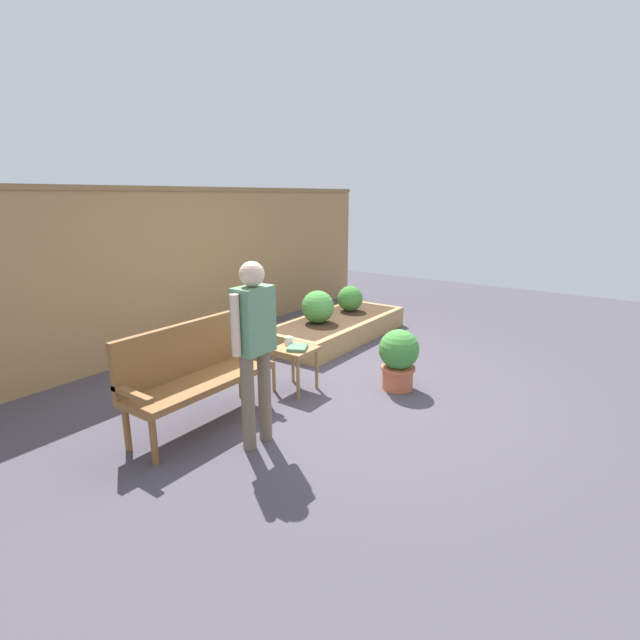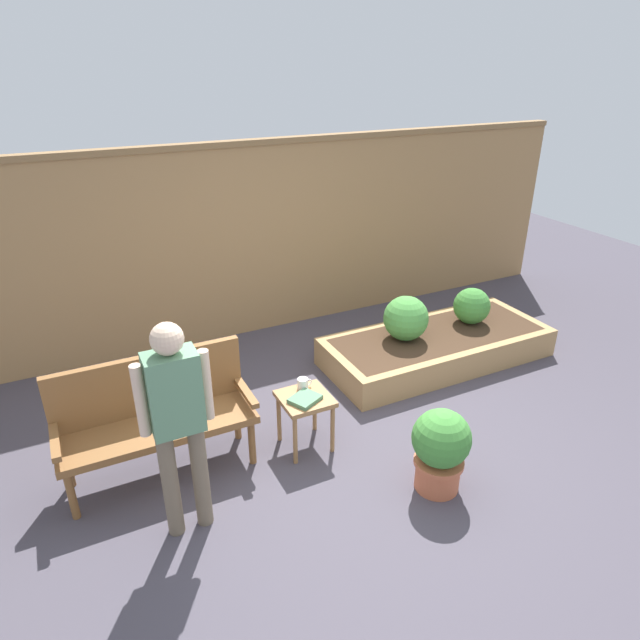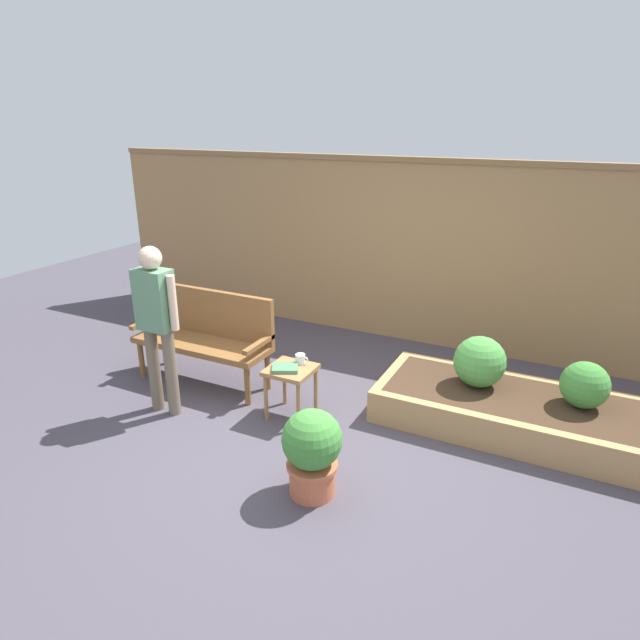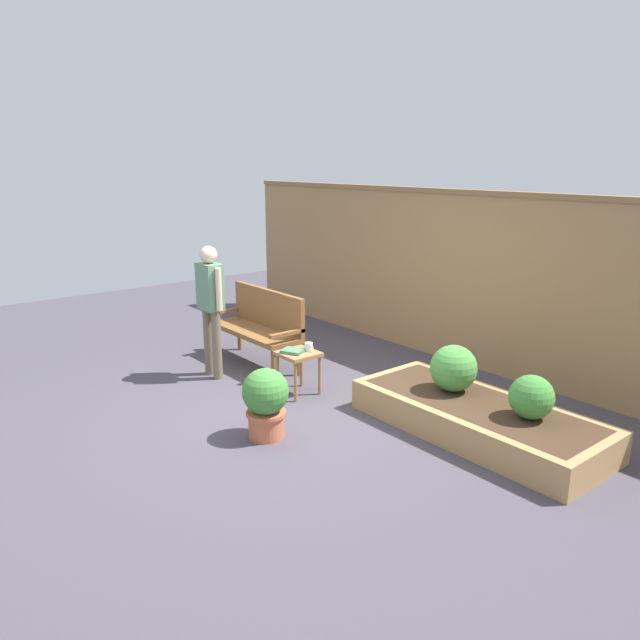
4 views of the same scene
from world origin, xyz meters
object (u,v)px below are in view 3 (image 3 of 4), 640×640
at_px(side_table, 291,376).
at_px(shrub_far_corner, 585,385).
at_px(book_on_table, 285,368).
at_px(shrub_near_bench, 480,362).
at_px(potted_boxwood, 312,449).
at_px(person_by_bench, 157,317).
at_px(garden_bench, 207,330).
at_px(cup_on_table, 301,359).

relative_size(side_table, shrub_far_corner, 1.22).
relative_size(book_on_table, shrub_near_bench, 0.49).
relative_size(potted_boxwood, person_by_bench, 0.43).
height_order(side_table, person_by_bench, person_by_bench).
xyz_separation_m(garden_bench, person_by_bench, (0.05, -0.71, 0.39)).
xyz_separation_m(cup_on_table, person_by_bench, (-1.12, -0.56, 0.41)).
bearing_deg(person_by_bench, book_on_table, 20.39).
bearing_deg(cup_on_table, garden_bench, 172.61).
relative_size(cup_on_table, shrub_far_corner, 0.32).
height_order(cup_on_table, book_on_table, cup_on_table).
bearing_deg(cup_on_table, shrub_far_corner, 15.87).
bearing_deg(shrub_near_bench, book_on_table, -151.42).
bearing_deg(book_on_table, shrub_near_bench, 2.27).
distance_m(cup_on_table, person_by_bench, 1.32).
relative_size(cup_on_table, potted_boxwood, 0.19).
bearing_deg(shrub_near_bench, side_table, -152.62).
bearing_deg(cup_on_table, potted_boxwood, -57.69).
bearing_deg(shrub_far_corner, shrub_near_bench, 180.00).
bearing_deg(side_table, potted_boxwood, -52.81).
relative_size(side_table, person_by_bench, 0.31).
bearing_deg(potted_boxwood, side_table, 127.19).
bearing_deg(person_by_bench, shrub_near_bench, 25.35).
distance_m(book_on_table, person_by_bench, 1.21).
bearing_deg(garden_bench, potted_boxwood, -32.66).
bearing_deg(book_on_table, side_table, 38.84).
relative_size(shrub_near_bench, person_by_bench, 0.29).
height_order(garden_bench, person_by_bench, person_by_bench).
bearing_deg(book_on_table, potted_boxwood, -76.36).
height_order(cup_on_table, person_by_bench, person_by_bench).
relative_size(cup_on_table, book_on_table, 0.55).
height_order(potted_boxwood, shrub_near_bench, shrub_near_bench).
bearing_deg(shrub_far_corner, book_on_table, -160.79).
distance_m(cup_on_table, potted_boxwood, 1.20).
height_order(book_on_table, potted_boxwood, potted_boxwood).
distance_m(shrub_far_corner, person_by_bench, 3.67).
bearing_deg(garden_bench, shrub_far_corner, 8.27).
bearing_deg(potted_boxwood, book_on_table, 129.95).
height_order(garden_bench, potted_boxwood, garden_bench).
bearing_deg(side_table, garden_bench, 166.65).
height_order(garden_bench, cup_on_table, garden_bench).
relative_size(potted_boxwood, shrub_near_bench, 1.45).
xyz_separation_m(potted_boxwood, shrub_near_bench, (0.82, 1.66, 0.16)).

